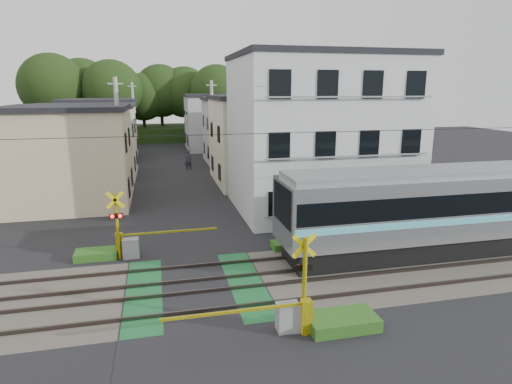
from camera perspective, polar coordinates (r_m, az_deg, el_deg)
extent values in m
plane|color=black|center=(16.63, -8.02, -12.51)|extent=(120.00, 120.00, 0.00)
cube|color=#47423A|center=(16.63, -8.02, -12.50)|extent=(120.00, 6.00, 0.00)
cube|color=black|center=(16.63, -8.02, -12.49)|extent=(5.20, 120.00, 0.00)
cube|color=#145126|center=(16.61, -14.73, -12.86)|extent=(1.30, 6.00, 0.00)
cube|color=#145126|center=(16.87, -1.44, -11.96)|extent=(1.30, 6.00, 0.00)
cube|color=#3F3833|center=(14.92, -7.33, -15.42)|extent=(120.00, 0.08, 0.14)
cube|color=#3F3833|center=(16.16, -7.86, -13.05)|extent=(120.00, 0.08, 0.14)
cube|color=#3F3833|center=(17.05, -8.19, -11.57)|extent=(120.00, 0.08, 0.14)
cube|color=#3F3833|center=(18.33, -8.59, -9.74)|extent=(120.00, 0.08, 0.14)
cube|color=black|center=(22.54, 26.99, -5.55)|extent=(17.97, 2.47, 0.94)
cube|color=black|center=(19.15, 11.56, -8.04)|extent=(2.50, 2.29, 0.62)
cube|color=silver|center=(22.06, 27.49, -1.07)|extent=(18.72, 2.91, 2.70)
cube|color=black|center=(21.99, 27.58, -0.25)|extent=(18.42, 2.95, 0.92)
cube|color=#5BCCE6|center=(22.15, 27.39, -2.02)|extent=(18.53, 2.94, 0.29)
cube|color=slate|center=(21.77, 27.91, 2.70)|extent=(18.34, 2.39, 0.25)
cube|color=black|center=(17.46, 3.67, -1.68)|extent=(0.10, 2.50, 1.62)
cylinder|color=yellow|center=(13.36, 6.47, -12.12)|extent=(0.14, 0.14, 3.00)
cube|color=yellow|center=(12.98, 6.46, -7.16)|extent=(0.77, 0.05, 0.77)
cube|color=yellow|center=(12.98, 6.46, -7.16)|extent=(0.77, 0.05, 0.77)
cube|color=black|center=(13.24, 6.38, -9.99)|extent=(0.55, 0.05, 0.20)
sphere|color=#FF0C07|center=(13.24, 5.63, -9.97)|extent=(0.16, 0.16, 0.16)
sphere|color=#FF0C07|center=(13.34, 6.95, -9.82)|extent=(0.16, 0.16, 0.16)
cube|color=gray|center=(13.71, 4.30, -16.33)|extent=(0.70, 0.50, 0.90)
cube|color=yellow|center=(13.60, 6.72, -16.17)|extent=(0.30, 0.30, 1.10)
cube|color=yellow|center=(12.86, -3.06, -15.65)|extent=(4.20, 0.08, 0.08)
cylinder|color=yellow|center=(19.48, -18.01, -4.37)|extent=(0.14, 0.14, 3.00)
cube|color=yellow|center=(19.07, -18.29, -1.02)|extent=(0.77, 0.05, 0.77)
cube|color=yellow|center=(19.07, -18.29, -1.02)|extent=(0.77, 0.05, 0.77)
cube|color=black|center=(19.25, -18.14, -3.04)|extent=(0.55, 0.05, 0.20)
sphere|color=#FF0C07|center=(19.20, -18.63, -3.11)|extent=(0.16, 0.16, 0.16)
sphere|color=#FF0C07|center=(19.17, -17.67, -3.06)|extent=(0.16, 0.16, 0.16)
cube|color=gray|center=(19.78, -16.33, -7.19)|extent=(0.70, 0.50, 0.90)
cube|color=yellow|center=(20.02, -17.75, -6.74)|extent=(0.30, 0.30, 1.10)
cube|color=yellow|center=(19.79, -11.33, -5.20)|extent=(4.20, 0.08, 0.08)
cube|color=silver|center=(26.40, 8.47, 7.38)|extent=(10.00, 8.00, 9.00)
cube|color=black|center=(26.32, 8.83, 17.49)|extent=(10.20, 8.16, 0.30)
cube|color=black|center=(22.01, 3.04, -1.67)|extent=(1.10, 0.06, 1.40)
cube|color=black|center=(22.79, 8.97, -1.29)|extent=(1.10, 0.06, 1.40)
cube|color=black|center=(23.80, 14.45, -0.92)|extent=(1.10, 0.06, 1.40)
cube|color=black|center=(25.02, 19.44, -0.58)|extent=(1.10, 0.06, 1.40)
cube|color=gray|center=(23.25, 11.98, -2.66)|extent=(9.00, 0.06, 0.08)
cube|color=black|center=(21.42, 3.14, 6.10)|extent=(1.10, 0.06, 1.40)
cube|color=black|center=(22.22, 9.25, 6.21)|extent=(1.10, 0.06, 1.40)
cube|color=black|center=(23.26, 14.88, 6.26)|extent=(1.10, 0.06, 1.40)
cube|color=black|center=(24.50, 19.99, 6.25)|extent=(1.10, 0.06, 1.40)
cube|color=gray|center=(22.61, 12.35, 4.66)|extent=(9.00, 0.06, 0.08)
cube|color=black|center=(21.24, 3.25, 14.15)|extent=(1.10, 0.06, 1.40)
cube|color=black|center=(22.05, 9.56, 13.96)|extent=(1.10, 0.06, 1.40)
cube|color=black|center=(23.10, 15.34, 13.65)|extent=(1.10, 0.06, 1.40)
cube|color=black|center=(24.34, 20.57, 13.26)|extent=(1.10, 0.06, 1.40)
cube|color=gray|center=(22.36, 12.74, 12.28)|extent=(9.00, 0.06, 0.08)
cube|color=#CEB891|center=(29.72, -23.41, 4.17)|extent=(7.00, 7.00, 6.00)
cube|color=black|center=(29.43, -23.99, 10.22)|extent=(7.35, 7.35, 0.30)
cube|color=black|center=(27.88, -16.55, 0.61)|extent=(0.06, 1.00, 1.20)
cube|color=black|center=(31.30, -16.21, 2.01)|extent=(0.06, 1.00, 1.20)
cube|color=black|center=(27.41, -16.94, 6.32)|extent=(0.06, 1.00, 1.20)
cube|color=black|center=(30.89, -16.56, 7.10)|extent=(0.06, 1.00, 1.20)
cube|color=beige|center=(34.10, 0.46, 6.78)|extent=(7.00, 8.00, 6.50)
cube|color=black|center=(33.87, 0.47, 12.50)|extent=(7.35, 8.40, 0.30)
cube|color=black|center=(31.80, -4.90, 2.68)|extent=(0.06, 1.00, 1.20)
cube|color=black|center=(35.70, -5.83, 3.85)|extent=(0.06, 1.00, 1.20)
cube|color=black|center=(31.39, -5.00, 7.70)|extent=(0.06, 1.00, 1.20)
cube|color=black|center=(35.34, -5.94, 8.33)|extent=(0.06, 1.00, 1.20)
cube|color=beige|center=(38.61, -21.87, 6.08)|extent=(8.00, 7.00, 5.80)
cube|color=black|center=(38.39, -22.28, 10.59)|extent=(8.40, 7.35, 0.30)
cube|color=black|center=(36.70, -15.81, 3.67)|extent=(0.06, 1.00, 1.20)
cube|color=black|center=(40.16, -15.62, 4.50)|extent=(0.06, 1.00, 1.20)
cube|color=black|center=(36.35, -16.10, 8.02)|extent=(0.06, 1.00, 1.20)
cube|color=black|center=(39.84, -15.87, 8.47)|extent=(0.06, 1.00, 1.20)
cube|color=#A9ABAE|center=(43.92, -2.12, 8.09)|extent=(7.00, 7.00, 6.20)
cube|color=black|center=(43.73, -2.16, 12.33)|extent=(7.35, 7.35, 0.30)
cube|color=black|center=(41.88, -6.40, 5.27)|extent=(0.06, 1.00, 1.20)
cube|color=black|center=(45.32, -6.94, 5.88)|extent=(0.06, 1.00, 1.20)
cube|color=black|center=(41.57, -6.50, 9.09)|extent=(0.06, 1.00, 1.20)
cube|color=black|center=(45.04, -7.04, 9.41)|extent=(0.06, 1.00, 1.20)
cube|color=#CEB891|center=(48.44, -19.95, 7.69)|extent=(7.00, 8.00, 6.00)
cube|color=black|center=(48.26, -20.25, 11.40)|extent=(7.35, 8.40, 0.30)
cube|color=black|center=(46.35, -15.71, 5.64)|extent=(0.06, 1.00, 1.20)
cube|color=black|center=(50.32, -15.53, 6.24)|extent=(0.06, 1.00, 1.20)
cube|color=black|center=(46.08, -15.93, 9.09)|extent=(0.06, 1.00, 1.20)
cube|color=black|center=(50.06, -15.74, 9.42)|extent=(0.06, 1.00, 1.20)
cube|color=#A9ABAE|center=(53.62, -4.94, 9.14)|extent=(8.00, 7.00, 6.40)
cube|color=black|center=(53.47, -5.02, 12.72)|extent=(8.40, 7.35, 0.30)
cube|color=black|center=(51.64, -9.07, 6.74)|extent=(0.06, 1.00, 1.20)
cube|color=black|center=(55.11, -9.35, 7.15)|extent=(0.06, 1.00, 1.20)
cube|color=black|center=(51.39, -9.19, 9.84)|extent=(0.06, 1.00, 1.20)
cube|color=black|center=(54.88, -9.46, 10.05)|extent=(0.06, 1.00, 1.20)
cube|color=#1C3210|center=(65.23, -12.16, 7.73)|extent=(40.00, 10.00, 2.00)
cylinder|color=#332114|center=(61.42, -25.07, 8.24)|extent=(0.50, 0.50, 5.86)
sphere|color=#1C3210|center=(61.27, -25.52, 12.59)|extent=(8.21, 8.21, 8.21)
cylinder|color=#332114|center=(65.83, -21.77, 8.76)|extent=(0.50, 0.50, 5.74)
sphere|color=#1C3210|center=(65.69, -22.13, 12.75)|extent=(8.03, 8.03, 8.03)
cylinder|color=#332114|center=(60.33, -18.37, 8.58)|extent=(0.50, 0.50, 5.52)
sphere|color=#1C3210|center=(60.16, -18.69, 12.76)|extent=(7.73, 7.73, 7.73)
cylinder|color=#332114|center=(64.43, -14.66, 8.76)|extent=(0.50, 0.50, 4.77)
sphere|color=#1C3210|center=(64.25, -14.87, 12.15)|extent=(6.67, 6.67, 6.67)
cylinder|color=#332114|center=(65.36, -12.40, 9.23)|extent=(0.50, 0.50, 5.41)
sphere|color=#1C3210|center=(65.20, -12.60, 13.02)|extent=(7.57, 7.57, 7.57)
cylinder|color=#332114|center=(65.14, -9.34, 9.28)|extent=(0.50, 0.50, 5.25)
sphere|color=#1C3210|center=(64.98, -9.49, 12.98)|extent=(7.36, 7.36, 7.36)
cylinder|color=#332114|center=(61.38, -5.16, 9.18)|extent=(0.50, 0.50, 5.32)
sphere|color=#1C3210|center=(61.21, -5.25, 13.16)|extent=(7.44, 7.44, 7.44)
cylinder|color=#332114|center=(62.29, -2.68, 9.29)|extent=(0.50, 0.50, 5.32)
sphere|color=#1C3210|center=(62.12, -2.72, 13.21)|extent=(7.45, 7.45, 7.45)
cylinder|color=#332114|center=(64.77, 0.35, 9.71)|extent=(0.50, 0.50, 5.89)
sphere|color=#1C3210|center=(64.63, 0.35, 13.88)|extent=(8.24, 8.24, 8.24)
cube|color=black|center=(17.71, 10.86, 7.90)|extent=(60.00, 0.02, 0.02)
cylinder|color=#A5A5A0|center=(28.20, -17.71, 6.25)|extent=(0.26, 0.26, 8.00)
cube|color=#A5A5A0|center=(28.01, -18.25, 13.57)|extent=(0.90, 0.08, 0.08)
cylinder|color=#A5A5A0|center=(37.37, -5.83, 8.46)|extent=(0.26, 0.26, 8.00)
cube|color=#A5A5A0|center=(37.22, -5.96, 13.98)|extent=(0.90, 0.08, 0.08)
cylinder|color=#A5A5A0|center=(49.08, -15.93, 9.22)|extent=(0.26, 0.26, 8.00)
cube|color=#A5A5A0|center=(48.97, -16.21, 13.41)|extent=(0.90, 0.08, 0.08)
cube|color=black|center=(38.48, -16.93, 13.17)|extent=(0.02, 42.00, 0.02)
cube|color=black|center=(38.71, -6.25, 13.66)|extent=(0.02, 42.00, 0.02)
imported|color=#33313D|center=(39.92, -9.02, 4.23)|extent=(0.76, 0.59, 1.85)
cube|color=#2D5E1E|center=(14.22, 11.37, -16.56)|extent=(2.20, 1.20, 0.40)
cube|color=#2D5E1E|center=(20.31, -20.50, -7.78)|extent=(1.80, 1.00, 0.36)
cube|color=#2D5E1E|center=(20.30, 4.23, -7.03)|extent=(1.50, 0.90, 0.30)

